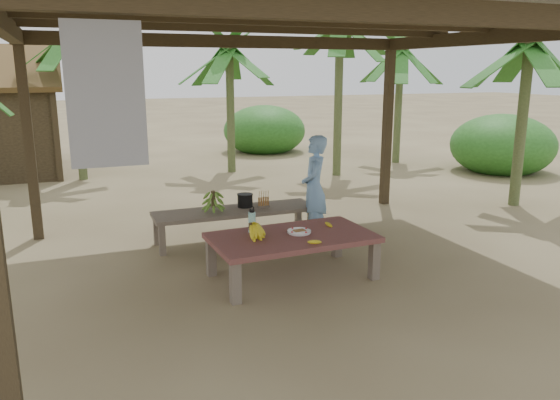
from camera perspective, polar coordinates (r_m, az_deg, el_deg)
name	(u,v)px	position (r m, az deg, el deg)	size (l,w,h in m)	color
ground	(286,266)	(6.59, 0.68, -6.92)	(80.00, 80.00, 0.00)	brown
pavilion	(287,24)	(6.18, 0.69, 17.93)	(6.60, 5.60, 2.95)	black
work_table	(292,241)	(6.12, 1.27, -4.26)	(1.83, 1.06, 0.50)	brown
bench	(235,213)	(7.44, -4.71, -1.40)	(2.21, 0.62, 0.45)	brown
ripe_banana_bunch	(250,230)	(5.97, -3.11, -3.13)	(0.31, 0.27, 0.19)	yellow
plate	(299,232)	(6.16, 2.02, -3.33)	(0.27, 0.27, 0.04)	white
loose_banana_front	(315,242)	(5.79, 3.63, -4.40)	(0.04, 0.18, 0.04)	yellow
loose_banana_side	(329,225)	(6.45, 5.11, -2.57)	(0.04, 0.13, 0.04)	yellow
water_flask	(252,221)	(6.17, -2.94, -2.23)	(0.08, 0.08, 0.31)	#3FC7C0
green_banana_stalk	(213,201)	(7.31, -6.98, -0.06)	(0.26, 0.26, 0.30)	#598C2D
cooking_pot	(245,201)	(7.53, -3.67, -0.07)	(0.21, 0.21, 0.18)	black
skewer_rack	(264,199)	(7.46, -1.73, 0.08)	(0.18, 0.08, 0.24)	#A57F47
woman	(314,188)	(7.48, 3.59, 1.27)	(0.53, 0.35, 1.44)	#7EB0EE
banana_plant_ne	(340,36)	(12.09, 6.27, 16.71)	(1.80, 1.80, 3.50)	#596638
banana_plant_n	(229,60)	(12.46, -5.30, 14.33)	(1.80, 1.80, 2.98)	#596638
banana_plant_nw	(72,45)	(12.27, -20.88, 14.86)	(1.80, 1.80, 3.27)	#596638
banana_plant_e	(528,58)	(10.10, 24.52, 13.31)	(1.80, 1.80, 2.96)	#596638
banana_plant_far	(401,61)	(14.04, 12.48, 14.00)	(1.80, 1.80, 2.99)	#596638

